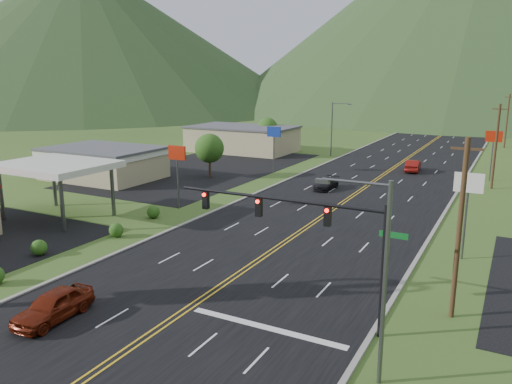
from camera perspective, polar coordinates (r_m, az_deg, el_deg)
The scene contains 21 objects.
traffic_signal at distance 26.50m, azimuth 6.07°, elevation -3.90°, with size 13.10×0.43×7.00m.
streetlight_east at distance 21.60m, azimuth 13.76°, elevation -8.62°, with size 3.28×0.25×9.00m.
streetlight_west at distance 84.57m, azimuth 8.86°, elevation 7.54°, with size 3.28×0.25×9.00m.
gas_canopy at distance 49.93m, azimuth -21.95°, elevation 2.68°, with size 10.00×8.00×5.30m.
building_west_mid at distance 68.30m, azimuth -17.06°, elevation 3.38°, with size 14.40×10.40×4.10m.
building_west_far at distance 89.75m, azimuth -1.57°, elevation 6.12°, with size 18.40×11.40×4.50m.
pole_sign_west_a at distance 50.19m, azimuth -9.00°, elevation 3.72°, with size 2.00×0.18×6.40m.
pole_sign_west_b at distance 68.89m, azimuth 2.05°, elevation 6.36°, with size 2.00×0.18×6.40m.
pole_sign_east_a at distance 38.53m, azimuth 23.07°, elevation 0.04°, with size 2.00×0.18×6.40m.
pole_sign_east_b at distance 70.11m, azimuth 25.50°, elevation 5.23°, with size 2.00×0.18×6.40m.
tree_west_a at distance 65.92m, azimuth -5.35°, elevation 4.99°, with size 3.84×3.84×5.82m.
tree_west_b at distance 91.68m, azimuth 1.31°, elevation 7.29°, with size 3.84×3.84×5.82m.
utility_pole_a at distance 28.79m, azimuth 22.23°, elevation -3.87°, with size 1.60×0.28×10.00m.
utility_pole_b at distance 65.12m, azimuth 25.72°, elevation 4.77°, with size 1.60×0.28×10.00m.
utility_pole_c at distance 104.92m, azimuth 26.76°, elevation 7.32°, with size 1.60×0.28×10.00m.
utility_pole_d at distance 144.83m, azimuth 27.23°, elevation 8.46°, with size 1.60×0.28×10.00m.
mountain_n at distance 232.02m, azimuth 25.20°, elevation 19.13°, with size 220.00×220.00×85.00m, color #1E3F1C.
mountain_nw at distance 228.63m, azimuth -19.00°, elevation 16.58°, with size 190.00×190.00×60.00m, color #1E3F1C.
car_red_near at distance 29.99m, azimuth -22.15°, elevation -11.99°, with size 1.93×4.80×1.64m, color maroon.
car_dark_mid at distance 59.57m, azimuth 8.03°, elevation 0.91°, with size 1.84×4.52×1.31m, color black.
car_red_far at distance 73.54m, azimuth 17.52°, elevation 2.86°, with size 1.75×5.02×1.65m, color maroon.
Camera 1 is at (15.80, -9.60, 13.00)m, focal length 35.00 mm.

